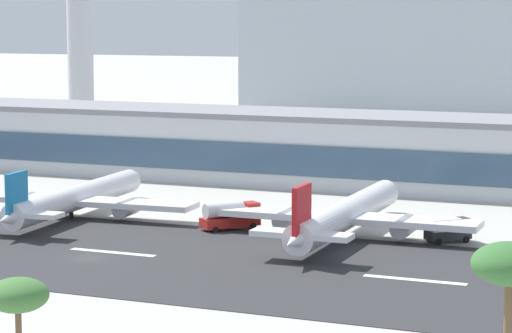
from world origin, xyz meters
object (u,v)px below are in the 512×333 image
Objects in this scene: distant_hotel_block at (464,53)px; airliner_blue_tail_gate_1 at (72,200)px; service_fuel_truck_0 at (230,215)px; airliner_red_tail_gate_2 at (343,216)px; terminal_building at (316,148)px; service_box_truck_1 at (448,229)px; palm_tree_1 at (18,297)px; control_tower at (80,13)px; palm_tree_0 at (510,271)px.

airliner_blue_tail_gate_1 is (-18.47, -176.97, -17.15)m from distant_hotel_block.
distant_hotel_block reaches higher than service_fuel_truck_0.
distant_hotel_block is 2.73× the size of airliner_red_tail_gate_2.
service_box_truck_1 is at bearing -52.07° from terminal_building.
distant_hotel_block is at bearing 57.50° from service_box_truck_1.
service_fuel_truck_0 reaches higher than service_box_truck_1.
terminal_building is at bearing -27.71° from airliner_blue_tail_gate_1.
terminal_building is 125.01m from palm_tree_1.
control_tower reaches higher than terminal_building.
airliner_red_tail_gate_2 is 75.78m from palm_tree_1.
palm_tree_1 is at bearing -80.10° from terminal_building.
control_tower is 8.26× the size of service_box_truck_1.
airliner_red_tail_gate_2 is 5.48× the size of service_fuel_truck_0.
palm_tree_0 is at bearing -154.73° from airliner_red_tail_gate_2.
airliner_red_tail_gate_2 is at bearing -82.39° from distant_hotel_block.
palm_tree_1 is at bearing -144.26° from service_box_truck_1.
terminal_building is at bearing 42.88° from service_fuel_truck_0.
distant_hotel_block is 2.93× the size of airliner_blue_tail_gate_1.
distant_hotel_block reaches higher than service_box_truck_1.
service_box_truck_1 is (30.32, 2.90, -0.24)m from service_fuel_truck_0.
service_fuel_truck_0 is 30.46m from service_box_truck_1.
airliner_red_tail_gate_2 is 7.67× the size of service_box_truck_1.
terminal_building is 27.70× the size of service_box_truck_1.
palm_tree_1 is (0.40, -75.52, 6.17)m from airliner_red_tail_gate_2.
palm_tree_1 is at bearing -170.69° from palm_tree_0.
distant_hotel_block is at bearing 103.38° from palm_tree_0.
palm_tree_1 reaches higher than service_box_truck_1.
control_tower is (-68.06, 31.06, 24.34)m from terminal_building.
terminal_building is at bearing 99.90° from palm_tree_1.
airliner_blue_tail_gate_1 is 4.00× the size of palm_tree_1.
control_tower is 179.59m from palm_tree_1.
distant_hotel_block is (65.61, 97.46, -10.76)m from control_tower.
distant_hotel_block is at bearing 6.28° from airliner_red_tail_gate_2.
terminal_building reaches higher than service_box_truck_1.
palm_tree_1 is at bearing -59.85° from control_tower.
distant_hotel_block is 252.92m from palm_tree_0.
palm_tree_1 is (89.55, -154.17, -21.54)m from control_tower.
palm_tree_1 reaches higher than service_fuel_truck_0.
airliner_red_tail_gate_2 is 3.06× the size of palm_tree_0.
palm_tree_0 is (58.52, -245.96, -6.97)m from distant_hotel_block.
terminal_building reaches higher than airliner_red_tail_gate_2.
control_tower is 130.95m from service_box_truck_1.
palm_tree_0 is (56.07, -117.44, 6.61)m from terminal_building.
distant_hotel_block reaches higher than palm_tree_0.
service_fuel_truck_0 is (72.53, -78.60, -28.72)m from control_tower.
control_tower is 110.74m from service_fuel_truck_0.
airliner_red_tail_gate_2 is 78.76m from palm_tree_0.
airliner_red_tail_gate_2 is (21.09, -47.59, -3.37)m from terminal_building.
airliner_red_tail_gate_2 is at bearing 147.50° from service_box_truck_1.
terminal_building is 47.95m from service_fuel_truck_0.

